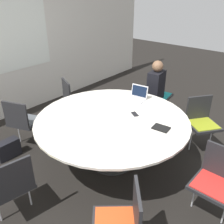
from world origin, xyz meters
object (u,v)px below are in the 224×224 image
at_px(chair_5, 216,178).
at_px(person_0, 157,87).
at_px(chair_2, 22,119).
at_px(laptop, 138,96).
at_px(chair_0, 157,92).
at_px(chair_4, 122,220).
at_px(handbag, 8,149).
at_px(chair_3, 11,183).
at_px(spiral_notebook, 161,128).
at_px(chair_6, 202,119).
at_px(chair_1, 74,97).
at_px(cell_phone, 135,114).

xyz_separation_m(chair_5, person_0, (1.49, 1.67, 0.20)).
relative_size(chair_2, laptop, 2.73).
bearing_deg(chair_2, chair_0, 44.91).
relative_size(chair_5, laptop, 2.73).
xyz_separation_m(chair_4, handbag, (0.13, 2.33, -0.36)).
relative_size(chair_3, handbag, 2.36).
bearing_deg(spiral_notebook, chair_4, -164.12).
xyz_separation_m(chair_2, chair_6, (1.82, -2.17, 0.00)).
height_order(chair_3, person_0, person_0).
distance_m(chair_0, chair_6, 1.24).
height_order(chair_2, laptop, laptop).
bearing_deg(handbag, chair_0, -20.39).
distance_m(chair_5, handbag, 2.97).
bearing_deg(chair_5, handbag, 20.65).
height_order(chair_1, chair_4, same).
relative_size(chair_1, spiral_notebook, 3.79).
xyz_separation_m(chair_0, spiral_notebook, (-1.55, -0.97, 0.25)).
bearing_deg(chair_6, person_0, -69.84).
distance_m(chair_0, chair_4, 3.11).
relative_size(chair_2, chair_4, 1.00).
bearing_deg(chair_1, spiral_notebook, 14.20).
bearing_deg(spiral_notebook, chair_3, 152.98).
bearing_deg(chair_0, chair_6, 57.37).
relative_size(spiral_notebook, cell_phone, 1.44).
bearing_deg(chair_4, spiral_notebook, -25.21).
height_order(chair_1, spiral_notebook, chair_1).
bearing_deg(person_0, handbag, -32.25).
relative_size(chair_6, person_0, 0.71).
distance_m(chair_0, chair_2, 2.56).
height_order(chair_5, laptop, laptop).
relative_size(chair_2, chair_6, 1.00).
xyz_separation_m(chair_3, chair_5, (1.49, -1.66, 0.00)).
relative_size(chair_0, chair_6, 1.00).
distance_m(chair_1, chair_3, 2.31).
height_order(chair_2, handbag, chair_2).
xyz_separation_m(chair_4, spiral_notebook, (1.26, 0.36, 0.25)).
distance_m(chair_6, cell_phone, 1.15).
distance_m(chair_0, chair_5, 2.48).
bearing_deg(cell_phone, chair_6, -34.96).
distance_m(chair_0, spiral_notebook, 1.85).
distance_m(chair_3, chair_5, 2.23).
height_order(chair_4, laptop, laptop).
xyz_separation_m(chair_0, laptop, (-0.98, -0.20, 0.30)).
height_order(chair_5, chair_6, same).
relative_size(chair_1, handbag, 2.36).
xyz_separation_m(chair_2, chair_3, (-0.87, -1.16, 0.00)).
height_order(chair_2, chair_4, same).
xyz_separation_m(chair_1, chair_4, (-1.58, -2.40, 0.00)).
distance_m(chair_2, cell_phone, 1.78).
height_order(chair_6, cell_phone, chair_6).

